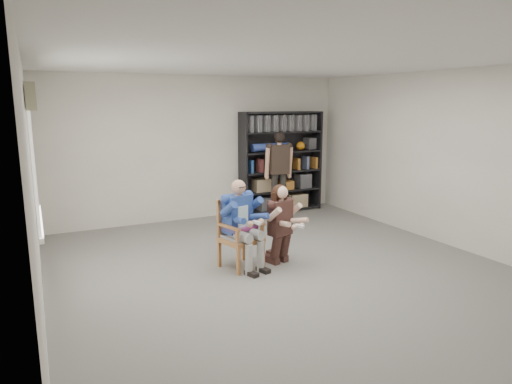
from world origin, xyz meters
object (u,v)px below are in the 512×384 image
armchair (241,234)px  standing_man (279,175)px  bookshelf (281,162)px  seated_man (241,224)px  kneeling_woman (282,225)px

armchair → standing_man: 2.91m
bookshelf → armchair: bearing=-128.3°
armchair → seated_man: 0.15m
seated_man → bookshelf: size_ratio=0.60×
seated_man → armchair: bearing=0.0°
armchair → standing_man: (1.83, 2.23, 0.38)m
bookshelf → standing_man: 0.62m
bookshelf → standing_man: size_ratio=1.22×
armchair → seated_man: bearing=0.0°
kneeling_woman → standing_man: standing_man is taller
armchair → kneeling_woman: bearing=-26.9°
armchair → standing_man: size_ratio=0.56×
seated_man → standing_man: size_ratio=0.73×
kneeling_woman → bookshelf: 3.29m
kneeling_woman → bookshelf: size_ratio=0.55×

